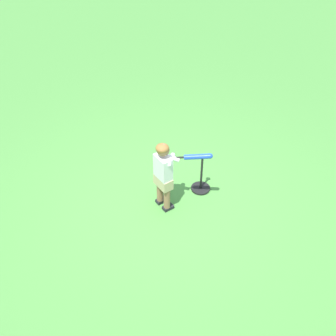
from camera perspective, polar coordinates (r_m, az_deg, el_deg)
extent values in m
plane|color=#519942|center=(6.23, 0.42, -4.49)|extent=(40.00, 40.00, 0.00)
cube|color=#232328|center=(6.21, -0.89, -4.26)|extent=(0.17, 0.17, 0.05)
cylinder|color=#996B4C|center=(6.08, -1.06, -3.09)|extent=(0.09, 0.09, 0.34)
cube|color=#232328|center=(6.11, 0.01, -5.17)|extent=(0.17, 0.17, 0.05)
cylinder|color=#996B4C|center=(5.98, -0.15, -4.00)|extent=(0.09, 0.09, 0.34)
cube|color=#C6B284|center=(5.86, -0.62, -1.76)|extent=(0.30, 0.29, 0.16)
cube|color=white|center=(5.70, -0.64, 0.12)|extent=(0.29, 0.28, 0.34)
sphere|color=#996B4C|center=(5.52, -0.66, 2.40)|extent=(0.17, 0.17, 0.17)
ellipsoid|color=olive|center=(5.50, -0.75, 2.61)|extent=(0.25, 0.25, 0.11)
sphere|color=blue|center=(5.70, 0.51, 1.33)|extent=(0.04, 0.04, 0.04)
cylinder|color=black|center=(5.69, 1.43, 1.37)|extent=(0.14, 0.04, 0.05)
cylinder|color=blue|center=(5.66, 3.83, 1.49)|extent=(0.35, 0.11, 0.11)
sphere|color=blue|center=(5.65, 5.55, 1.57)|extent=(0.07, 0.07, 0.07)
cylinder|color=white|center=(5.70, 0.02, 1.48)|extent=(0.31, 0.08, 0.14)
cylinder|color=white|center=(5.66, 0.42, 1.13)|extent=(0.07, 0.31, 0.14)
cylinder|color=black|center=(6.43, 4.28, -2.66)|extent=(0.28, 0.28, 0.03)
cylinder|color=black|center=(6.24, 4.40, -0.69)|extent=(0.03, 0.03, 0.55)
cone|color=black|center=(6.06, 4.54, 1.43)|extent=(0.07, 0.07, 0.04)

